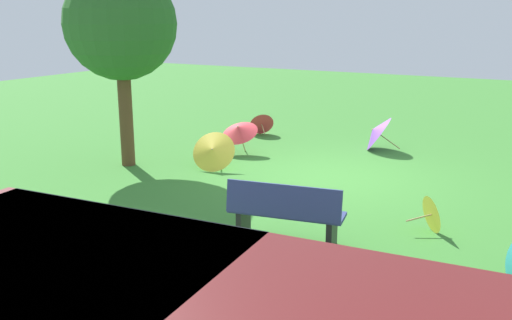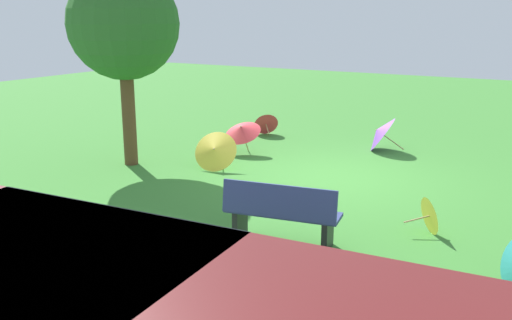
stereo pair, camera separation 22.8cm
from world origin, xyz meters
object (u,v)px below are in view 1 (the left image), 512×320
Objects in this scene: park_bench at (285,213)px; shade_tree at (121,25)px; parasol_red_1 at (261,123)px; parasol_yellow_1 at (434,214)px; parasol_red_0 at (239,130)px; parasol_purple_0 at (376,132)px; parasol_yellow_0 at (213,150)px.

park_bench is 0.41× the size of shade_tree.
park_bench reaches higher than parasol_red_1.
park_bench reaches higher than parasol_yellow_1.
park_bench is at bearing 127.29° from parasol_red_0.
parasol_purple_0 is 5.20m from parasol_yellow_1.
shade_tree is 3.11m from parasol_yellow_0.
parasol_red_1 is at bearing -4.50° from parasol_purple_0.
park_bench is 1.61× the size of parasol_yellow_0.
parasol_yellow_0 is 4.90m from parasol_yellow_1.
park_bench is at bearing 95.63° from parasol_purple_0.
parasol_yellow_1 is at bearing 138.26° from parasol_red_1.
shade_tree reaches higher than parasol_red_0.
parasol_red_1 is at bearing -59.22° from park_bench.
shade_tree is 3.43m from parasol_red_0.
parasol_yellow_0 is at bearing 53.95° from parasol_purple_0.
parasol_red_1 reaches higher than parasol_yellow_1.
shade_tree is 4.81× the size of parasol_red_0.
shade_tree is at bearing 51.54° from parasol_red_0.
shade_tree is at bearing 42.59° from parasol_purple_0.
parasol_red_1 is 7.36m from parasol_yellow_1.
shade_tree reaches higher than parasol_yellow_0.
parasol_yellow_1 is (-4.93, 2.77, -0.28)m from parasol_red_0.
shade_tree reaches higher than parasol_purple_0.
park_bench is at bearing 120.78° from parasol_red_1.
parasol_yellow_1 is at bearing 150.63° from parasol_red_0.
parasol_purple_0 is (-2.62, -1.88, -0.12)m from parasol_red_0.
parasol_yellow_0 is at bearing -162.90° from shade_tree.
parasol_red_1 is (3.18, -0.25, -0.13)m from parasol_purple_0.
parasol_yellow_1 is (-6.50, 0.80, -2.61)m from shade_tree.
parasol_purple_0 reaches higher than parasol_red_0.
parasol_yellow_0 is at bearing 102.47° from parasol_red_1.
parasol_red_0 is 1.45m from parasol_yellow_0.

